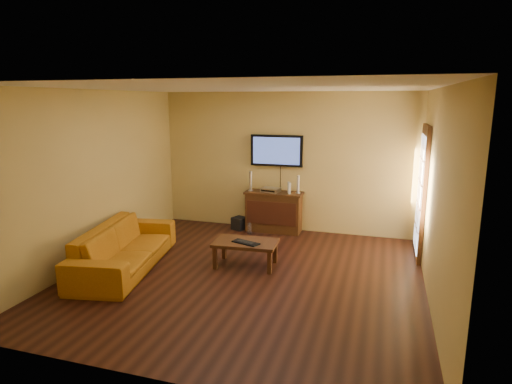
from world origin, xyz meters
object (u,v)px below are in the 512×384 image
at_px(media_console, 274,212).
at_px(keyboard, 246,243).
at_px(subwoofer, 239,223).
at_px(sofa, 125,240).
at_px(speaker_left, 251,182).
at_px(television, 277,151).
at_px(av_receiver, 271,190).
at_px(bottle, 249,229).
at_px(speaker_right, 298,185).
at_px(coffee_table, 246,245).
at_px(game_console, 289,188).

distance_m(media_console, keyboard, 1.98).
bearing_deg(subwoofer, sofa, -92.54).
relative_size(media_console, speaker_left, 2.89).
height_order(television, speaker_left, television).
distance_m(sofa, av_receiver, 3.01).
height_order(sofa, bottle, sofa).
bearing_deg(speaker_right, media_console, -176.60).
xyz_separation_m(sofa, bottle, (1.30, 2.19, -0.34)).
bearing_deg(speaker_right, av_receiver, -177.28).
bearing_deg(coffee_table, television, 91.25).
height_order(sofa, game_console, game_console).
distance_m(coffee_table, game_console, 1.96).
relative_size(av_receiver, bottle, 1.52).
distance_m(speaker_right, av_receiver, 0.55).
height_order(speaker_left, game_console, speaker_left).
relative_size(television, speaker_left, 2.66).
bearing_deg(game_console, sofa, -150.36).
relative_size(game_console, bottle, 0.95).
bearing_deg(media_console, coffee_table, -88.63).
distance_m(speaker_right, subwoofer, 1.43).
bearing_deg(coffee_table, game_console, 81.96).
height_order(coffee_table, game_console, game_console).
bearing_deg(media_console, speaker_right, 3.40).
xyz_separation_m(speaker_right, keyboard, (-0.39, -2.00, -0.54)).
bearing_deg(media_console, av_receiver, 177.78).
bearing_deg(game_console, speaker_left, 158.25).
xyz_separation_m(television, coffee_table, (0.04, -2.06, -1.23)).
bearing_deg(bottle, keyboard, -73.99).
bearing_deg(subwoofer, game_console, 22.83).
bearing_deg(game_console, coffee_table, -119.17).
bearing_deg(sofa, speaker_right, -51.27).
relative_size(speaker_left, subwoofer, 1.59).
relative_size(speaker_right, av_receiver, 1.02).
bearing_deg(av_receiver, keyboard, -73.96).
xyz_separation_m(sofa, speaker_left, (1.23, 2.47, 0.52)).
bearing_deg(media_console, speaker_left, -177.67).
distance_m(game_console, subwoofer, 1.26).
bearing_deg(television, speaker_right, -17.55).
height_order(media_console, television, television).
bearing_deg(subwoofer, keyboard, -47.83).
xyz_separation_m(speaker_right, subwoofer, (-1.16, -0.10, -0.83)).
height_order(av_receiver, bottle, av_receiver).
height_order(sofa, av_receiver, sofa).
height_order(speaker_left, subwoofer, speaker_left).
height_order(media_console, speaker_left, speaker_left).
distance_m(bottle, keyboard, 1.77).
relative_size(speaker_left, game_console, 1.82).
xyz_separation_m(game_console, bottle, (-0.71, -0.28, -0.79)).
bearing_deg(av_receiver, television, 81.46).
height_order(game_console, subwoofer, game_console).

